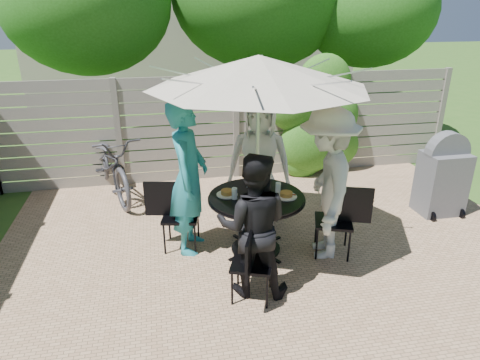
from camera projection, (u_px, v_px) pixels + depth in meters
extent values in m
plane|color=#2D541A|center=(283.00, 268.00, 5.12)|extent=(60.00, 60.00, 0.00)
cube|color=tan|center=(272.00, 246.00, 5.57)|extent=(7.00, 6.00, 0.02)
cube|color=gray|center=(236.00, 128.00, 7.49)|extent=(8.00, 0.10, 1.85)
ellipsoid|color=#235D15|center=(315.00, 127.00, 7.62)|extent=(1.20, 0.70, 1.80)
cube|color=#AA998D|center=(188.00, 18.00, 15.06)|extent=(10.00, 6.00, 5.00)
ellipsoid|color=#1F5313|center=(86.00, 2.00, 8.08)|extent=(3.20, 3.20, 2.72)
ellipsoid|color=#1F5313|center=(369.00, 10.00, 8.99)|extent=(2.80, 2.80, 2.38)
cylinder|color=black|center=(256.00, 197.00, 5.20)|extent=(1.44, 1.44, 0.03)
cylinder|color=black|center=(256.00, 224.00, 5.35)|extent=(0.08, 0.08, 0.75)
cylinder|color=black|center=(256.00, 249.00, 5.48)|extent=(0.62, 0.62, 0.04)
cylinder|color=silver|center=(257.00, 166.00, 5.05)|extent=(0.04, 0.04, 2.30)
cone|color=beige|center=(259.00, 71.00, 4.63)|extent=(3.09, 3.09, 0.35)
cube|color=black|center=(259.00, 186.00, 6.18)|extent=(0.58, 0.58, 0.04)
cube|color=black|center=(260.00, 164.00, 6.30)|extent=(0.15, 0.47, 0.49)
imported|color=silver|center=(259.00, 162.00, 5.91)|extent=(1.00, 0.79, 1.80)
cube|color=black|center=(181.00, 216.00, 5.39)|extent=(0.52, 0.52, 0.04)
cube|color=black|center=(162.00, 199.00, 5.30)|extent=(0.44, 0.12, 0.45)
imported|color=teal|center=(188.00, 178.00, 5.18)|extent=(0.64, 0.81, 1.94)
cube|color=black|center=(252.00, 263.00, 4.45)|extent=(0.54, 0.54, 0.03)
cube|color=black|center=(249.00, 255.00, 4.17)|extent=(0.18, 0.40, 0.43)
imported|color=black|center=(253.00, 226.00, 4.42)|extent=(0.91, 0.79, 1.59)
cube|color=black|center=(333.00, 222.00, 5.25)|extent=(0.56, 0.56, 0.04)
cube|color=black|center=(354.00, 205.00, 5.13)|extent=(0.43, 0.17, 0.45)
imported|color=silver|center=(327.00, 185.00, 5.07)|extent=(1.01, 1.36, 1.89)
cylinder|color=white|center=(258.00, 184.00, 5.53)|extent=(0.26, 0.26, 0.01)
cylinder|color=#B78336|center=(258.00, 182.00, 5.51)|extent=(0.15, 0.15, 0.05)
cylinder|color=white|center=(227.00, 194.00, 5.22)|extent=(0.26, 0.26, 0.01)
cylinder|color=#B78336|center=(227.00, 192.00, 5.21)|extent=(0.15, 0.15, 0.05)
cylinder|color=white|center=(255.00, 208.00, 4.86)|extent=(0.26, 0.26, 0.01)
cylinder|color=#B78336|center=(255.00, 206.00, 4.85)|extent=(0.15, 0.15, 0.05)
cylinder|color=white|center=(286.00, 196.00, 5.17)|extent=(0.26, 0.26, 0.01)
cylinder|color=#B78336|center=(286.00, 194.00, 5.16)|extent=(0.15, 0.15, 0.05)
cylinder|color=white|center=(271.00, 207.00, 4.90)|extent=(0.24, 0.24, 0.01)
cylinder|color=#B78336|center=(271.00, 204.00, 4.89)|extent=(0.14, 0.14, 0.05)
cylinder|color=silver|center=(249.00, 182.00, 5.42)|extent=(0.07, 0.07, 0.14)
cylinder|color=silver|center=(234.00, 194.00, 5.09)|extent=(0.07, 0.07, 0.14)
cylinder|color=silver|center=(265.00, 200.00, 4.92)|extent=(0.07, 0.07, 0.14)
cylinder|color=silver|center=(278.00, 188.00, 5.25)|extent=(0.07, 0.07, 0.14)
cylinder|color=#59280C|center=(252.00, 188.00, 5.22)|extent=(0.09, 0.09, 0.16)
cylinder|color=#C6B293|center=(265.00, 185.00, 5.37)|extent=(0.08, 0.08, 0.12)
imported|color=#333338|center=(111.00, 164.00, 6.89)|extent=(1.32, 2.16, 1.07)
cube|color=#525257|center=(441.00, 184.00, 6.30)|extent=(0.62, 0.48, 0.95)
cylinder|color=#525257|center=(447.00, 153.00, 6.12)|extent=(0.63, 0.19, 0.63)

